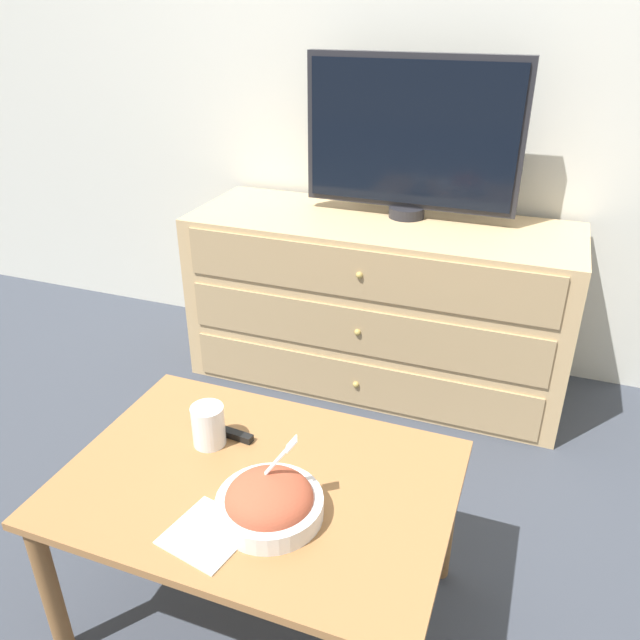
{
  "coord_description": "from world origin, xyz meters",
  "views": [
    {
      "loc": [
        0.49,
        -2.43,
        1.4
      ],
      "look_at": [
        0.03,
        -1.19,
        0.72
      ],
      "focal_mm": 35.0,
      "sensor_mm": 36.0,
      "label": 1
    }
  ],
  "objects": [
    {
      "name": "ground_plane",
      "position": [
        0.0,
        0.0,
        0.0
      ],
      "size": [
        12.0,
        12.0,
        0.0
      ],
      "primitive_type": "plane",
      "color": "#383D47"
    },
    {
      "name": "wall_back",
      "position": [
        0.0,
        0.03,
        1.3
      ],
      "size": [
        12.0,
        0.05,
        2.6
      ],
      "color": "silver",
      "rests_on": "ground_plane"
    },
    {
      "name": "dresser",
      "position": [
        -0.07,
        -0.28,
        0.33
      ],
      "size": [
        1.44,
        0.52,
        0.67
      ],
      "color": "tan",
      "rests_on": "ground_plane"
    },
    {
      "name": "tv",
      "position": [
        0.0,
        -0.19,
        0.96
      ],
      "size": [
        0.78,
        0.13,
        0.57
      ],
      "color": "#232328",
      "rests_on": "dresser"
    },
    {
      "name": "coffee_table",
      "position": [
        -0.03,
        -1.46,
        0.37
      ],
      "size": [
        0.88,
        0.61,
        0.43
      ],
      "color": "#9E6B3D",
      "rests_on": "ground_plane"
    },
    {
      "name": "takeout_bowl",
      "position": [
        0.05,
        -1.55,
        0.47
      ],
      "size": [
        0.23,
        0.23,
        0.18
      ],
      "color": "silver",
      "rests_on": "coffee_table"
    },
    {
      "name": "drink_cup",
      "position": [
        -0.19,
        -1.39,
        0.48
      ],
      "size": [
        0.08,
        0.08,
        0.1
      ],
      "color": "white",
      "rests_on": "coffee_table"
    },
    {
      "name": "napkin",
      "position": [
        -0.05,
        -1.65,
        0.43
      ],
      "size": [
        0.18,
        0.18,
        0.0
      ],
      "color": "silver",
      "rests_on": "coffee_table"
    },
    {
      "name": "remote_control",
      "position": [
        -0.17,
        -1.34,
        0.44
      ],
      "size": [
        0.16,
        0.04,
        0.02
      ],
      "color": "black",
      "rests_on": "coffee_table"
    }
  ]
}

